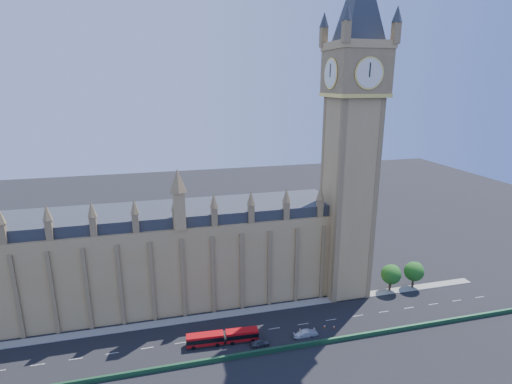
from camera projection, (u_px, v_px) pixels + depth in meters
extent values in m
plane|color=black|center=(229.00, 335.00, 100.88)|extent=(400.00, 400.00, 0.00)
cube|color=tan|center=(126.00, 264.00, 112.17)|extent=(120.00, 20.00, 25.00)
cube|color=#2D3035|center=(122.00, 217.00, 108.44)|extent=(120.00, 18.00, 3.00)
cube|color=tan|center=(348.00, 200.00, 115.25)|extent=(12.00, 12.00, 58.00)
cube|color=olive|center=(356.00, 74.00, 105.93)|extent=(14.00, 14.00, 12.00)
cylinder|color=silver|center=(369.00, 73.00, 99.25)|extent=(7.20, 0.30, 7.20)
cube|color=tan|center=(357.00, 46.00, 104.07)|extent=(14.50, 14.50, 2.00)
cube|color=#1E4C2D|center=(236.00, 356.00, 92.32)|extent=(160.00, 0.60, 1.20)
cube|color=gray|center=(223.00, 315.00, 109.74)|extent=(160.00, 3.00, 0.16)
cylinder|color=#382619|center=(390.00, 285.00, 122.03)|extent=(0.70, 0.70, 4.00)
sphere|color=#165318|center=(391.00, 274.00, 121.10)|extent=(6.00, 6.00, 6.00)
sphere|color=#165318|center=(393.00, 272.00, 121.41)|extent=(4.38, 4.38, 4.38)
cylinder|color=#382619|center=(413.00, 282.00, 123.93)|extent=(0.70, 0.70, 4.00)
sphere|color=#165318|center=(414.00, 271.00, 123.00)|extent=(6.00, 6.00, 6.00)
sphere|color=#165318|center=(416.00, 269.00, 123.31)|extent=(4.38, 4.38, 4.38)
cube|color=#B50C10|center=(205.00, 340.00, 96.78)|extent=(9.10, 2.99, 2.99)
cube|color=#B50C10|center=(242.00, 335.00, 98.46)|extent=(8.10, 2.93, 2.99)
cube|color=black|center=(205.00, 339.00, 96.69)|extent=(9.15, 3.04, 1.14)
cube|color=black|center=(242.00, 334.00, 98.36)|extent=(8.15, 2.99, 1.14)
cylinder|color=black|center=(223.00, 338.00, 97.61)|extent=(0.93, 2.43, 2.39)
cylinder|color=black|center=(193.00, 348.00, 95.34)|extent=(1.01, 0.35, 1.00)
cylinder|color=black|center=(193.00, 342.00, 97.70)|extent=(1.01, 0.35, 1.00)
cylinder|color=black|center=(217.00, 345.00, 96.40)|extent=(1.01, 0.35, 1.00)
cylinder|color=black|center=(216.00, 339.00, 98.76)|extent=(1.01, 0.35, 1.00)
cylinder|color=black|center=(232.00, 343.00, 97.07)|extent=(1.01, 0.35, 1.00)
cylinder|color=black|center=(231.00, 337.00, 99.43)|extent=(1.01, 0.35, 1.00)
cylinder|color=black|center=(253.00, 341.00, 98.02)|extent=(1.01, 0.35, 1.00)
cylinder|color=black|center=(251.00, 335.00, 100.37)|extent=(1.01, 0.35, 1.00)
imported|color=#46484E|center=(260.00, 343.00, 96.84)|extent=(4.55, 1.91, 1.54)
imported|color=#9B9EA2|center=(308.00, 333.00, 100.50)|extent=(5.00, 1.84, 1.64)
imported|color=white|center=(302.00, 335.00, 100.07)|extent=(4.30, 1.79, 1.24)
cube|color=black|center=(324.00, 328.00, 104.05)|extent=(0.53, 0.53, 0.05)
cone|color=#FF570D|center=(325.00, 326.00, 103.96)|extent=(0.59, 0.59, 0.79)
cylinder|color=white|center=(325.00, 326.00, 103.93)|extent=(0.38, 0.38, 0.14)
cube|color=black|center=(300.00, 331.00, 102.75)|extent=(0.52, 0.52, 0.04)
cone|color=#FF4F0D|center=(300.00, 330.00, 102.66)|extent=(0.57, 0.57, 0.74)
cylinder|color=white|center=(300.00, 329.00, 102.63)|extent=(0.36, 0.36, 0.13)
cube|color=black|center=(334.00, 328.00, 103.84)|extent=(0.54, 0.54, 0.04)
cone|color=#FF350D|center=(334.00, 327.00, 103.74)|extent=(0.60, 0.60, 0.74)
cylinder|color=white|center=(334.00, 327.00, 103.71)|extent=(0.36, 0.36, 0.13)
cube|color=black|center=(314.00, 330.00, 103.23)|extent=(0.47, 0.47, 0.04)
cone|color=orange|center=(314.00, 329.00, 103.15)|extent=(0.52, 0.52, 0.64)
cylinder|color=white|center=(314.00, 328.00, 103.12)|extent=(0.31, 0.31, 0.11)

